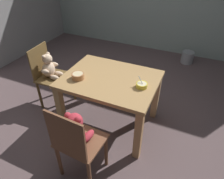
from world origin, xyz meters
TOP-DOWN VIEW (x-y plane):
  - ground_plane at (0.00, 0.00)m, footprint 5.20×5.20m
  - dining_table at (0.00, 0.00)m, footprint 1.08×0.83m
  - teddy_chair_near_left at (-0.92, 0.05)m, footprint 0.43×0.43m
  - teddy_chair_near_front at (0.04, -0.80)m, footprint 0.44×0.40m
  - porridge_bowl_terracotta_near_left at (-0.33, -0.16)m, footprint 0.14×0.14m
  - porridge_bowl_yellow_near_right at (0.38, -0.03)m, footprint 0.12×0.12m
  - metal_pail at (0.69, 2.15)m, footprint 0.23×0.23m

SIDE VIEW (x-z plane):
  - ground_plane at x=0.00m, z-range -0.04..0.00m
  - metal_pail at x=0.69m, z-range 0.00..0.23m
  - teddy_chair_near_left at x=-0.92m, z-range 0.10..0.98m
  - teddy_chair_near_front at x=0.04m, z-range 0.11..1.00m
  - dining_table at x=0.00m, z-range 0.23..0.93m
  - porridge_bowl_yellow_near_right at x=0.38m, z-range 0.67..0.78m
  - porridge_bowl_terracotta_near_left at x=-0.33m, z-range 0.70..0.77m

